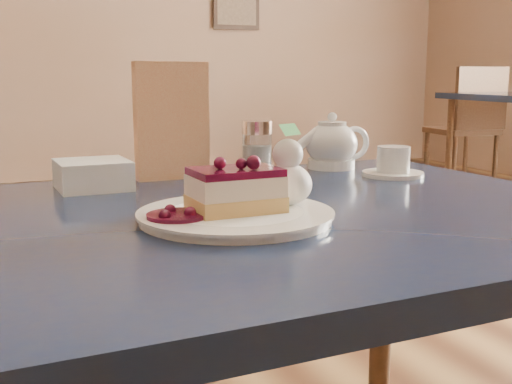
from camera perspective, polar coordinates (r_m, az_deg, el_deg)
name	(u,v)px	position (r m, az deg, el deg)	size (l,w,h in m)	color
main_table	(222,266)	(0.91, -3.00, -6.59)	(1.19, 0.82, 0.72)	#141D31
dessert_plate	(236,216)	(0.84, -1.83, -2.15)	(0.25, 0.25, 0.01)	white
cheesecake_slice	(235,190)	(0.84, -1.84, 0.16)	(0.12, 0.09, 0.06)	#E7AA72
whipped_cream	(288,184)	(0.88, 2.82, 0.70)	(0.07, 0.07, 0.06)	white
berry_sauce	(177,216)	(0.81, -7.04, -2.11)	(0.08, 0.08, 0.01)	#320722
tea_set	(343,149)	(1.30, 7.78, 3.78)	(0.22, 0.24, 0.10)	white
menu_card	(172,121)	(1.18, -7.50, 6.27)	(0.13, 0.03, 0.21)	#FFE4A8
sugar_shaker	(257,149)	(1.19, 0.08, 3.88)	(0.06, 0.06, 0.11)	white
napkin_stack	(93,175)	(1.11, -14.31, 1.51)	(0.12, 0.12, 0.05)	white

